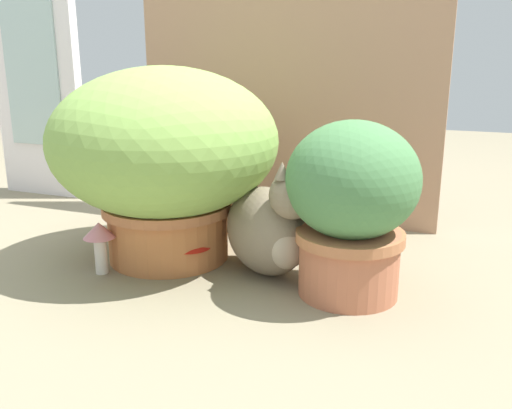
{
  "coord_description": "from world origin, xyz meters",
  "views": [
    {
      "loc": [
        0.67,
        -1.22,
        0.54
      ],
      "look_at": [
        0.2,
        -0.02,
        0.18
      ],
      "focal_mm": 38.7,
      "sensor_mm": 36.0,
      "label": 1
    }
  ],
  "objects_px": {
    "leafy_planter": "(351,203)",
    "grass_planter": "(165,152)",
    "mushroom_ornament_pink": "(99,237)",
    "mushroom_ornament_red": "(189,241)",
    "cat": "(270,228)"
  },
  "relations": [
    {
      "from": "mushroom_ornament_pink",
      "to": "leafy_planter",
      "type": "bearing_deg",
      "value": 9.67
    },
    {
      "from": "cat",
      "to": "mushroom_ornament_pink",
      "type": "height_order",
      "value": "cat"
    },
    {
      "from": "grass_planter",
      "to": "mushroom_ornament_red",
      "type": "distance_m",
      "value": 0.24
    },
    {
      "from": "leafy_planter",
      "to": "cat",
      "type": "relative_size",
      "value": 1.25
    },
    {
      "from": "grass_planter",
      "to": "mushroom_ornament_red",
      "type": "xyz_separation_m",
      "value": [
        0.1,
        -0.06,
        -0.21
      ]
    },
    {
      "from": "cat",
      "to": "mushroom_ornament_pink",
      "type": "relative_size",
      "value": 2.4
    },
    {
      "from": "grass_planter",
      "to": "leafy_planter",
      "type": "relative_size",
      "value": 1.47
    },
    {
      "from": "leafy_planter",
      "to": "mushroom_ornament_pink",
      "type": "height_order",
      "value": "leafy_planter"
    },
    {
      "from": "leafy_planter",
      "to": "mushroom_ornament_pink",
      "type": "distance_m",
      "value": 0.62
    },
    {
      "from": "mushroom_ornament_pink",
      "to": "cat",
      "type": "bearing_deg",
      "value": 19.81
    },
    {
      "from": "leafy_planter",
      "to": "mushroom_ornament_pink",
      "type": "xyz_separation_m",
      "value": [
        -0.6,
        -0.1,
        -0.12
      ]
    },
    {
      "from": "cat",
      "to": "mushroom_ornament_red",
      "type": "bearing_deg",
      "value": -167.43
    },
    {
      "from": "leafy_planter",
      "to": "grass_planter",
      "type": "bearing_deg",
      "value": 173.38
    },
    {
      "from": "leafy_planter",
      "to": "cat",
      "type": "distance_m",
      "value": 0.23
    },
    {
      "from": "leafy_planter",
      "to": "mushroom_ornament_red",
      "type": "relative_size",
      "value": 3.64
    }
  ]
}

